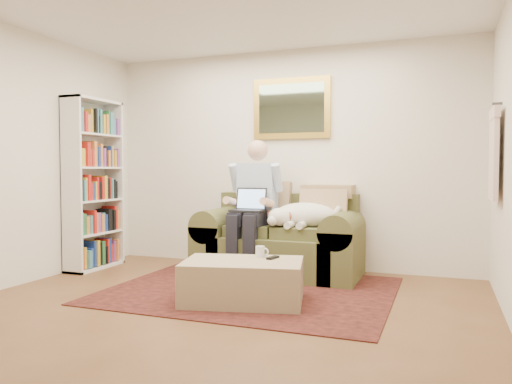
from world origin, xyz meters
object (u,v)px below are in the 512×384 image
Objects in this scene: sofa at (279,247)px; coffee_mug at (260,252)px; sleeping_dog at (305,215)px; bookshelf at (94,184)px; ottoman at (243,282)px; seated_man at (252,208)px; laptop at (249,205)px.

sofa reaches higher than coffee_mug.
sleeping_dog is 2.54m from bookshelf.
ottoman is 0.33m from coffee_mug.
laptop is at bearing -90.00° from seated_man.
bookshelf is (-2.24, 0.83, 0.81)m from ottoman.
seated_man reaches higher than sofa.
sleeping_dog is 1.28m from ottoman.
coffee_mug is 0.05× the size of bookshelf.
sleeping_dog is at bearing 7.13° from seated_man.
ottoman is at bearing -72.88° from seated_man.
sofa is 17.89× the size of coffee_mug.
sleeping_dog is 0.99m from coffee_mug.
sleeping_dog is (0.59, 0.07, -0.07)m from seated_man.
laptop is 3.47× the size of coffee_mug.
coffee_mug is (0.08, 0.22, 0.24)m from ottoman.
laptop is at bearing 5.41° from bookshelf.
sleeping_dog is (0.59, 0.14, -0.10)m from laptop.
seated_man is at bearing 107.12° from ottoman.
coffee_mug is at bearing -64.36° from seated_man.
sleeping_dog reaches higher than ottoman.
ottoman is at bearing -102.47° from sleeping_dog.
seated_man is at bearing -148.55° from sofa.
sleeping_dog is 0.71× the size of ottoman.
coffee_mug is (0.41, -0.86, -0.33)m from seated_man.
coffee_mug is 2.47m from bookshelf.
sofa is 0.50m from sleeping_dog.
ottoman is (0.33, -1.08, -0.56)m from seated_man.
laptop is (0.00, -0.07, 0.04)m from seated_man.
sleeping_dog is at bearing 7.39° from bookshelf.
seated_man is 2.04× the size of sleeping_dog.
sofa reaches higher than sleeping_dog.
ottoman is at bearing -87.01° from sofa.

